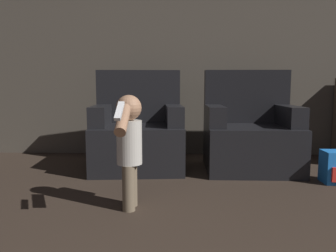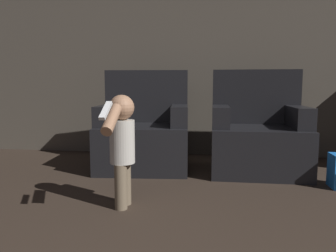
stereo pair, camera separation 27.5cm
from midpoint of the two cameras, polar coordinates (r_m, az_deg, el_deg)
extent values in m
cube|color=#51493F|center=(4.09, -2.11, 13.33)|extent=(8.40, 0.05, 2.60)
cube|color=black|center=(3.36, -7.60, -3.70)|extent=(0.96, 0.85, 0.45)
cube|color=black|center=(3.62, -7.32, 5.14)|extent=(0.91, 0.23, 0.56)
cube|color=black|center=(3.37, -13.92, 1.77)|extent=(0.21, 0.63, 0.20)
cube|color=black|center=(3.31, -1.33, 1.87)|extent=(0.21, 0.63, 0.20)
cube|color=black|center=(3.37, 11.96, -3.77)|extent=(0.90, 0.78, 0.45)
cube|color=black|center=(3.62, 11.34, 5.06)|extent=(0.90, 0.16, 0.56)
cube|color=black|center=(3.28, 5.77, 1.80)|extent=(0.16, 0.62, 0.20)
cube|color=black|center=(3.41, 18.20, 1.68)|extent=(0.16, 0.62, 0.20)
cylinder|color=brown|center=(2.29, -10.37, -10.65)|extent=(0.09, 0.09, 0.31)
cylinder|color=brown|center=(2.37, -9.79, -9.97)|extent=(0.09, 0.09, 0.31)
cylinder|color=#B7B2A8|center=(2.26, -10.24, -2.85)|extent=(0.17, 0.17, 0.30)
sphere|color=#A37556|center=(2.23, -10.37, 3.14)|extent=(0.17, 0.17, 0.17)
cylinder|color=#A37556|center=(2.36, -9.59, -2.70)|extent=(0.07, 0.07, 0.25)
cylinder|color=#A37556|center=(2.03, -11.74, 1.04)|extent=(0.07, 0.25, 0.19)
cube|color=white|center=(1.92, -12.55, 2.58)|extent=(0.04, 0.16, 0.10)
cube|color=blue|center=(3.17, 24.95, -6.50)|extent=(0.21, 0.19, 0.28)
camera|label=1|loc=(0.14, -92.86, -0.35)|focal=35.00mm
camera|label=2|loc=(0.14, 87.14, 0.35)|focal=35.00mm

